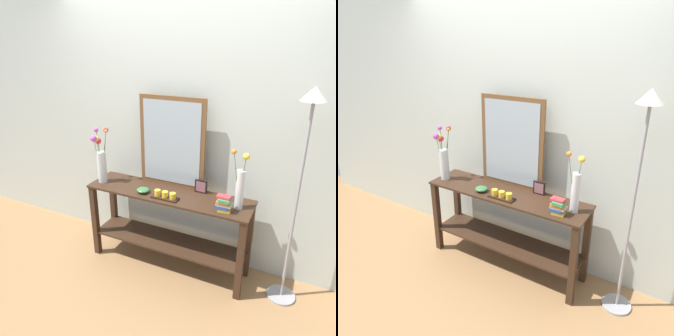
# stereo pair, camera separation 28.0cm
# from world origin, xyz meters

# --- Properties ---
(ground_plane) EXTENTS (7.00, 6.00, 0.02)m
(ground_plane) POSITION_xyz_m (0.00, 0.00, -0.01)
(ground_plane) COLOR #997047
(wall_back) EXTENTS (6.40, 0.08, 2.70)m
(wall_back) POSITION_xyz_m (0.00, 0.32, 1.35)
(wall_back) COLOR beige
(wall_back) RESTS_ON ground
(console_table) EXTENTS (1.55, 0.40, 0.78)m
(console_table) POSITION_xyz_m (0.00, 0.00, 0.50)
(console_table) COLOR #382316
(console_table) RESTS_ON ground
(mirror_leaning) EXTENTS (0.64, 0.03, 0.85)m
(mirror_leaning) POSITION_xyz_m (-0.04, 0.17, 1.20)
(mirror_leaning) COLOR brown
(mirror_leaning) RESTS_ON console_table
(tall_vase_left) EXTENTS (0.15, 0.17, 0.54)m
(tall_vase_left) POSITION_xyz_m (-0.69, -0.05, 1.01)
(tall_vase_left) COLOR silver
(tall_vase_left) RESTS_ON console_table
(vase_right) EXTENTS (0.14, 0.09, 0.52)m
(vase_right) POSITION_xyz_m (0.65, -0.00, 0.98)
(vase_right) COLOR silver
(vase_right) RESTS_ON console_table
(candle_tray) EXTENTS (0.24, 0.09, 0.07)m
(candle_tray) POSITION_xyz_m (0.02, -0.11, 0.81)
(candle_tray) COLOR black
(candle_tray) RESTS_ON console_table
(picture_frame_small) EXTENTS (0.11, 0.01, 0.12)m
(picture_frame_small) POSITION_xyz_m (0.27, 0.13, 0.84)
(picture_frame_small) COLOR black
(picture_frame_small) RESTS_ON console_table
(decorative_bowl) EXTENTS (0.12, 0.12, 0.04)m
(decorative_bowl) POSITION_xyz_m (-0.21, -0.09, 0.81)
(decorative_bowl) COLOR #38703D
(decorative_bowl) RESTS_ON console_table
(book_stack) EXTENTS (0.13, 0.10, 0.14)m
(book_stack) POSITION_xyz_m (0.55, -0.10, 0.85)
(book_stack) COLOR gold
(book_stack) RESTS_ON console_table
(floor_lamp) EXTENTS (0.24, 0.24, 1.79)m
(floor_lamp) POSITION_xyz_m (1.08, 0.02, 1.21)
(floor_lamp) COLOR #9E9EA3
(floor_lamp) RESTS_ON ground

